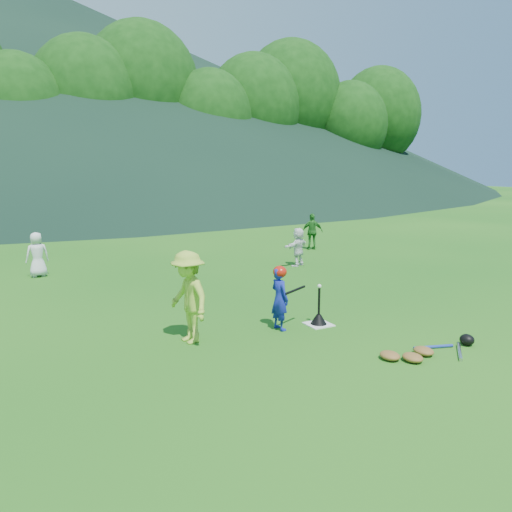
{
  "coord_description": "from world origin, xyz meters",
  "views": [
    {
      "loc": [
        -5.16,
        -7.32,
        2.9
      ],
      "look_at": [
        0.0,
        2.5,
        0.9
      ],
      "focal_mm": 35.0,
      "sensor_mm": 36.0,
      "label": 1
    }
  ],
  "objects_px": {
    "fielder_d": "(298,247)",
    "fielder_a": "(37,255)",
    "batting_tee": "(319,318)",
    "adult_coach": "(188,297)",
    "fielder_c": "(312,232)",
    "equipment_pile": "(424,351)",
    "batter_child": "(280,299)",
    "home_plate": "(319,324)"
  },
  "relations": [
    {
      "from": "fielder_a",
      "to": "fielder_c",
      "type": "height_order",
      "value": "fielder_c"
    },
    {
      "from": "batter_child",
      "to": "batting_tee",
      "type": "xyz_separation_m",
      "value": [
        0.77,
        -0.12,
        -0.44
      ]
    },
    {
      "from": "adult_coach",
      "to": "equipment_pile",
      "type": "relative_size",
      "value": 0.86
    },
    {
      "from": "batting_tee",
      "to": "adult_coach",
      "type": "bearing_deg",
      "value": 173.95
    },
    {
      "from": "equipment_pile",
      "to": "adult_coach",
      "type": "bearing_deg",
      "value": 143.17
    },
    {
      "from": "batter_child",
      "to": "fielder_d",
      "type": "bearing_deg",
      "value": -42.46
    },
    {
      "from": "home_plate",
      "to": "fielder_c",
      "type": "relative_size",
      "value": 0.35
    },
    {
      "from": "batter_child",
      "to": "fielder_a",
      "type": "relative_size",
      "value": 0.96
    },
    {
      "from": "fielder_c",
      "to": "fielder_d",
      "type": "relative_size",
      "value": 1.12
    },
    {
      "from": "adult_coach",
      "to": "batter_child",
      "type": "bearing_deg",
      "value": 76.15
    },
    {
      "from": "adult_coach",
      "to": "fielder_a",
      "type": "xyz_separation_m",
      "value": [
        -1.81,
        6.62,
        -0.18
      ]
    },
    {
      "from": "fielder_d",
      "to": "fielder_a",
      "type": "bearing_deg",
      "value": -41.48
    },
    {
      "from": "fielder_c",
      "to": "batting_tee",
      "type": "relative_size",
      "value": 1.87
    },
    {
      "from": "fielder_a",
      "to": "fielder_d",
      "type": "distance_m",
      "value": 7.19
    },
    {
      "from": "fielder_a",
      "to": "fielder_c",
      "type": "bearing_deg",
      "value": 173.76
    },
    {
      "from": "fielder_c",
      "to": "equipment_pile",
      "type": "relative_size",
      "value": 0.71
    },
    {
      "from": "batter_child",
      "to": "fielder_d",
      "type": "height_order",
      "value": "batter_child"
    },
    {
      "from": "home_plate",
      "to": "batter_child",
      "type": "height_order",
      "value": "batter_child"
    },
    {
      "from": "fielder_d",
      "to": "home_plate",
      "type": "bearing_deg",
      "value": 35.97
    },
    {
      "from": "batter_child",
      "to": "adult_coach",
      "type": "xyz_separation_m",
      "value": [
        -1.67,
        0.14,
        0.2
      ]
    },
    {
      "from": "adult_coach",
      "to": "fielder_a",
      "type": "height_order",
      "value": "adult_coach"
    },
    {
      "from": "home_plate",
      "to": "fielder_a",
      "type": "distance_m",
      "value": 8.11
    },
    {
      "from": "fielder_c",
      "to": "fielder_d",
      "type": "bearing_deg",
      "value": 67.99
    },
    {
      "from": "adult_coach",
      "to": "equipment_pile",
      "type": "xyz_separation_m",
      "value": [
        3.03,
        -2.27,
        -0.71
      ]
    },
    {
      "from": "home_plate",
      "to": "batting_tee",
      "type": "relative_size",
      "value": 0.66
    },
    {
      "from": "fielder_a",
      "to": "batting_tee",
      "type": "relative_size",
      "value": 1.75
    },
    {
      "from": "fielder_c",
      "to": "equipment_pile",
      "type": "distance_m",
      "value": 10.07
    },
    {
      "from": "fielder_c",
      "to": "adult_coach",
      "type": "bearing_deg",
      "value": 63.99
    },
    {
      "from": "batter_child",
      "to": "equipment_pile",
      "type": "relative_size",
      "value": 0.63
    },
    {
      "from": "adult_coach",
      "to": "fielder_d",
      "type": "xyz_separation_m",
      "value": [
        5.1,
        4.65,
        -0.21
      ]
    },
    {
      "from": "adult_coach",
      "to": "fielder_c",
      "type": "relative_size",
      "value": 1.22
    },
    {
      "from": "fielder_c",
      "to": "equipment_pile",
      "type": "bearing_deg",
      "value": 85.86
    },
    {
      "from": "batter_child",
      "to": "fielder_c",
      "type": "bearing_deg",
      "value": -44.58
    },
    {
      "from": "fielder_a",
      "to": "fielder_c",
      "type": "distance_m",
      "value": 8.94
    },
    {
      "from": "batter_child",
      "to": "batting_tee",
      "type": "bearing_deg",
      "value": -105.35
    },
    {
      "from": "home_plate",
      "to": "batter_child",
      "type": "bearing_deg",
      "value": 171.47
    },
    {
      "from": "fielder_c",
      "to": "fielder_d",
      "type": "height_order",
      "value": "fielder_c"
    },
    {
      "from": "fielder_c",
      "to": "batting_tee",
      "type": "distance_m",
      "value": 8.58
    },
    {
      "from": "batter_child",
      "to": "adult_coach",
      "type": "height_order",
      "value": "adult_coach"
    },
    {
      "from": "batter_child",
      "to": "fielder_d",
      "type": "relative_size",
      "value": 1.01
    },
    {
      "from": "fielder_c",
      "to": "equipment_pile",
      "type": "height_order",
      "value": "fielder_c"
    },
    {
      "from": "fielder_d",
      "to": "batting_tee",
      "type": "distance_m",
      "value": 5.6
    }
  ]
}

